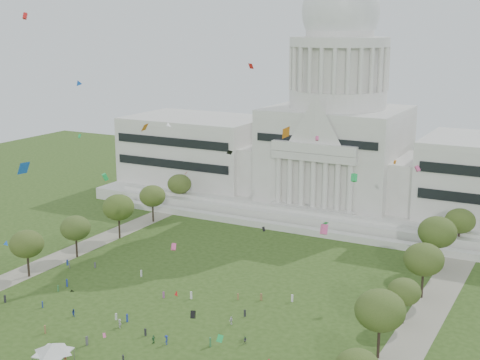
# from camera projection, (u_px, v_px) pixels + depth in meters

# --- Properties ---
(ground) EXTENTS (400.00, 400.00, 0.00)m
(ground) POSITION_uv_depth(u_px,v_px,m) (133.00, 345.00, 131.41)
(ground) COLOR #2C4616
(ground) RESTS_ON ground
(capitol) EXTENTS (160.00, 64.50, 91.30)m
(capitol) POSITION_uv_depth(u_px,v_px,m) (336.00, 144.00, 223.98)
(capitol) COLOR silver
(capitol) RESTS_ON ground
(path_left) EXTENTS (8.00, 160.00, 0.04)m
(path_left) POSITION_uv_depth(u_px,v_px,m) (56.00, 259.00, 179.12)
(path_left) COLOR gray
(path_left) RESTS_ON ground
(path_right) EXTENTS (8.00, 160.00, 0.04)m
(path_right) POSITION_uv_depth(u_px,v_px,m) (414.00, 335.00, 135.28)
(path_right) COLOR gray
(path_right) RESTS_ON ground
(row_tree_l_2) EXTENTS (8.42, 8.42, 11.97)m
(row_tree_l_2) POSITION_uv_depth(u_px,v_px,m) (27.00, 244.00, 164.91)
(row_tree_l_2) COLOR black
(row_tree_l_2) RESTS_ON ground
(row_tree_r_2) EXTENTS (9.55, 9.55, 13.58)m
(row_tree_r_2) POSITION_uv_depth(u_px,v_px,m) (380.00, 310.00, 124.03)
(row_tree_r_2) COLOR black
(row_tree_r_2) RESTS_ON ground
(row_tree_l_3) EXTENTS (8.12, 8.12, 11.55)m
(row_tree_l_3) POSITION_uv_depth(u_px,v_px,m) (75.00, 228.00, 178.83)
(row_tree_l_3) COLOR black
(row_tree_l_3) RESTS_ON ground
(row_tree_r_3) EXTENTS (7.01, 7.01, 9.98)m
(row_tree_r_3) POSITION_uv_depth(u_px,v_px,m) (404.00, 292.00, 139.17)
(row_tree_r_3) COLOR black
(row_tree_r_3) RESTS_ON ground
(row_tree_l_4) EXTENTS (9.29, 9.29, 13.21)m
(row_tree_l_4) POSITION_uv_depth(u_px,v_px,m) (118.00, 207.00, 194.47)
(row_tree_l_4) COLOR black
(row_tree_l_4) RESTS_ON ground
(row_tree_r_4) EXTENTS (9.19, 9.19, 13.06)m
(row_tree_r_4) POSITION_uv_depth(u_px,v_px,m) (424.00, 259.00, 151.87)
(row_tree_r_4) COLOR black
(row_tree_r_4) RESTS_ON ground
(row_tree_l_5) EXTENTS (8.33, 8.33, 11.85)m
(row_tree_l_5) POSITION_uv_depth(u_px,v_px,m) (152.00, 196.00, 211.19)
(row_tree_l_5) COLOR black
(row_tree_l_5) RESTS_ON ground
(row_tree_r_5) EXTENTS (9.82, 9.82, 13.96)m
(row_tree_r_5) POSITION_uv_depth(u_px,v_px,m) (437.00, 232.00, 169.64)
(row_tree_r_5) COLOR black
(row_tree_r_5) RESTS_ON ground
(row_tree_l_6) EXTENTS (8.19, 8.19, 11.64)m
(row_tree_l_6) POSITION_uv_depth(u_px,v_px,m) (179.00, 184.00, 227.56)
(row_tree_l_6) COLOR black
(row_tree_l_6) RESTS_ON ground
(row_tree_r_6) EXTENTS (8.42, 8.42, 11.97)m
(row_tree_r_6) POSITION_uv_depth(u_px,v_px,m) (460.00, 221.00, 184.25)
(row_tree_r_6) COLOR black
(row_tree_r_6) RESTS_ON ground
(event_tent) EXTENTS (9.28, 9.28, 4.42)m
(event_tent) POSITION_uv_depth(u_px,v_px,m) (53.00, 348.00, 122.93)
(event_tent) COLOR #4C4C4C
(event_tent) RESTS_ON ground
(person_2) EXTENTS (0.81, 0.58, 1.51)m
(person_2) POSITION_uv_depth(u_px,v_px,m) (245.00, 340.00, 131.62)
(person_2) COLOR #4C4C51
(person_2) RESTS_ON ground
(person_3) EXTENTS (1.04, 1.42, 1.98)m
(person_3) POSITION_uv_depth(u_px,v_px,m) (166.00, 340.00, 131.22)
(person_3) COLOR navy
(person_3) RESTS_ON ground
(person_4) EXTENTS (0.84, 1.14, 1.73)m
(person_4) POSITION_uv_depth(u_px,v_px,m) (153.00, 339.00, 131.77)
(person_4) COLOR #33723F
(person_4) RESTS_ON ground
(person_5) EXTENTS (1.74, 1.76, 1.91)m
(person_5) POSITION_uv_depth(u_px,v_px,m) (120.00, 323.00, 138.64)
(person_5) COLOR silver
(person_5) RESTS_ON ground
(person_7) EXTENTS (0.73, 0.70, 1.62)m
(person_7) POSITION_uv_depth(u_px,v_px,m) (65.00, 356.00, 125.25)
(person_7) COLOR #B21E1E
(person_7) RESTS_ON ground
(person_8) EXTENTS (0.88, 0.60, 1.69)m
(person_8) POSITION_uv_depth(u_px,v_px,m) (74.00, 313.00, 143.91)
(person_8) COLOR navy
(person_8) RESTS_ON ground
(person_10) EXTENTS (0.86, 1.17, 1.79)m
(person_10) POSITION_uv_depth(u_px,v_px,m) (231.00, 320.00, 140.07)
(person_10) COLOR silver
(person_10) RESTS_ON ground
(distant_crowd) EXTENTS (61.77, 41.19, 1.88)m
(distant_crowd) POSITION_uv_depth(u_px,v_px,m) (125.00, 304.00, 148.33)
(distant_crowd) COLOR #26262B
(distant_crowd) RESTS_ON ground
(kite_swarm) EXTENTS (90.98, 99.48, 60.36)m
(kite_swarm) POSITION_uv_depth(u_px,v_px,m) (137.00, 198.00, 129.70)
(kite_swarm) COLOR orange
(kite_swarm) RESTS_ON ground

